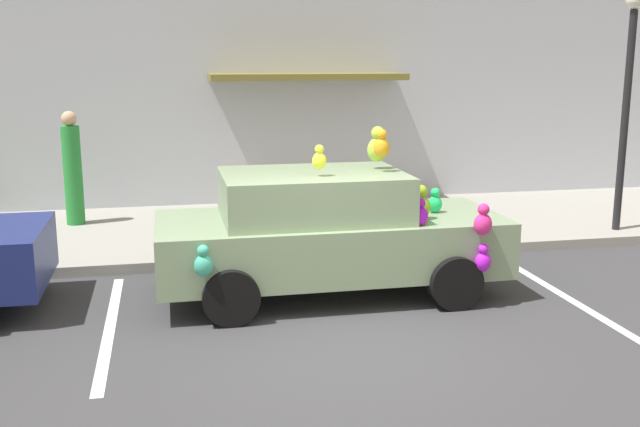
# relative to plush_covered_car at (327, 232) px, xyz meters

# --- Properties ---
(ground_plane) EXTENTS (60.00, 60.00, 0.00)m
(ground_plane) POSITION_rel_plush_covered_car_xyz_m (-0.17, -1.65, -0.80)
(ground_plane) COLOR #38383A
(sidewalk) EXTENTS (24.00, 4.00, 0.15)m
(sidewalk) POSITION_rel_plush_covered_car_xyz_m (-0.17, 3.35, -0.72)
(sidewalk) COLOR gray
(sidewalk) RESTS_ON ground
(storefront_building) EXTENTS (24.00, 1.25, 6.40)m
(storefront_building) POSITION_rel_plush_covered_car_xyz_m (-0.16, 5.49, 2.39)
(storefront_building) COLOR #B2B7C1
(storefront_building) RESTS_ON ground
(parking_stripe_front) EXTENTS (0.12, 3.60, 0.01)m
(parking_stripe_front) POSITION_rel_plush_covered_car_xyz_m (2.88, -0.65, -0.80)
(parking_stripe_front) COLOR silver
(parking_stripe_front) RESTS_ON ground
(parking_stripe_rear) EXTENTS (0.12, 3.60, 0.01)m
(parking_stripe_rear) POSITION_rel_plush_covered_car_xyz_m (-2.59, -0.65, -0.80)
(parking_stripe_rear) COLOR silver
(parking_stripe_rear) RESTS_ON ground
(plush_covered_car) EXTENTS (4.24, 2.04, 2.07)m
(plush_covered_car) POSITION_rel_plush_covered_car_xyz_m (0.00, 0.00, 0.00)
(plush_covered_car) COLOR gray
(plush_covered_car) RESTS_ON ground
(teddy_bear_on_sidewalk) EXTENTS (0.43, 0.36, 0.82)m
(teddy_bear_on_sidewalk) POSITION_rel_plush_covered_car_xyz_m (-0.35, 1.75, -0.27)
(teddy_bear_on_sidewalk) COLOR #9E723D
(teddy_bear_on_sidewalk) RESTS_ON sidewalk
(street_lamp_post) EXTENTS (0.28, 0.28, 3.75)m
(street_lamp_post) POSITION_rel_plush_covered_car_xyz_m (5.25, 1.85, 1.66)
(street_lamp_post) COLOR black
(street_lamp_post) RESTS_ON sidewalk
(pedestrian_near_shopfront) EXTENTS (0.30, 0.30, 1.89)m
(pedestrian_near_shopfront) POSITION_rel_plush_covered_car_xyz_m (-3.44, 4.08, 0.26)
(pedestrian_near_shopfront) COLOR #268635
(pedestrian_near_shopfront) RESTS_ON sidewalk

